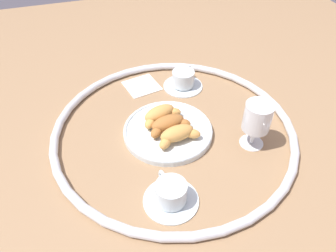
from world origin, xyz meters
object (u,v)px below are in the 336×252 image
object	(u,v)px
croissant_small	(168,124)
coffee_cup_far	(183,80)
croissant_extra	(178,134)
folded_napkin	(142,85)
coffee_cup_near	(171,194)
pastry_plate	(168,131)
juice_glass_left	(257,118)
croissant_large	(160,114)

from	to	relation	value
croissant_small	coffee_cup_far	world-z (taller)	croissant_small
croissant_small	croissant_extra	bearing A→B (deg)	102.97
coffee_cup_far	folded_napkin	distance (m)	0.15
coffee_cup_near	coffee_cup_far	world-z (taller)	same
croissant_extra	coffee_cup_near	world-z (taller)	croissant_extra
pastry_plate	croissant_extra	world-z (taller)	croissant_extra
pastry_plate	coffee_cup_near	world-z (taller)	coffee_cup_near
pastry_plate	croissant_extra	bearing A→B (deg)	102.70
coffee_cup_near	coffee_cup_far	bearing A→B (deg)	-112.99
coffee_cup_far	juice_glass_left	distance (m)	0.34
coffee_cup_near	folded_napkin	distance (m)	0.48
pastry_plate	croissant_extra	distance (m)	0.06
coffee_cup_far	croissant_small	bearing A→B (deg)	60.54
croissant_small	juice_glass_left	size ratio (longest dim) A/B	0.97
croissant_extra	croissant_large	bearing A→B (deg)	-77.31
juice_glass_left	folded_napkin	size ratio (longest dim) A/B	1.27
croissant_small	juice_glass_left	xyz separation A→B (m)	(-0.22, 0.11, 0.05)
croissant_small	coffee_cup_near	distance (m)	0.23
croissant_extra	juice_glass_left	world-z (taller)	juice_glass_left
croissant_large	croissant_small	bearing A→B (deg)	102.41
coffee_cup_near	croissant_extra	bearing A→B (deg)	-113.48
folded_napkin	juice_glass_left	bearing A→B (deg)	122.41
folded_napkin	coffee_cup_far	bearing A→B (deg)	162.13
coffee_cup_near	croissant_large	bearing A→B (deg)	-101.19
croissant_large	coffee_cup_near	distance (m)	0.28
croissant_small	croissant_extra	xyz separation A→B (m)	(-0.01, 0.05, 0.00)
juice_glass_left	coffee_cup_near	bearing A→B (deg)	22.57
pastry_plate	juice_glass_left	world-z (taller)	juice_glass_left
coffee_cup_far	pastry_plate	bearing A→B (deg)	60.08
pastry_plate	croissant_small	xyz separation A→B (m)	(-0.00, 0.00, 0.03)
croissant_large	coffee_cup_near	bearing A→B (deg)	78.81
pastry_plate	croissant_large	distance (m)	0.06
croissant_large	coffee_cup_far	world-z (taller)	croissant_large
folded_napkin	coffee_cup_near	bearing A→B (deg)	84.32
croissant_extra	coffee_cup_far	size ratio (longest dim) A/B	1.00
croissant_small	folded_napkin	bearing A→B (deg)	-86.34
croissant_extra	coffee_cup_near	distance (m)	0.19
croissant_small	folded_napkin	world-z (taller)	croissant_small
croissant_small	pastry_plate	bearing A→B (deg)	-81.52
pastry_plate	croissant_small	bearing A→B (deg)	98.48
croissant_small	croissant_large	bearing A→B (deg)	-77.59
croissant_large	pastry_plate	bearing A→B (deg)	102.68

